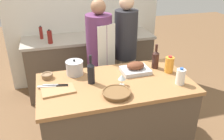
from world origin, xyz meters
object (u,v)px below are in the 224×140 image
at_px(knife_chef, 54,86).
at_px(condiment_bottle_tall, 41,33).
at_px(wicker_basket, 117,93).
at_px(person_cook_aproned, 100,55).
at_px(cutting_board, 58,90).
at_px(mixing_bowl, 47,76).
at_px(wine_glass_left, 122,77).
at_px(stock_pot, 75,68).
at_px(wine_bottle_green, 155,59).
at_px(stand_mixer, 127,27).
at_px(milk_jug, 181,77).
at_px(wine_bottle_dark, 91,72).
at_px(knife_paring, 56,85).
at_px(person_cook_guest, 125,49).
at_px(juice_jug, 169,65).
at_px(condiment_bottle_short, 50,37).
at_px(roasting_pan, 135,68).

height_order(knife_chef, condiment_bottle_tall, condiment_bottle_tall).
bearing_deg(wicker_basket, person_cook_aproned, 85.86).
xyz_separation_m(cutting_board, mixing_bowl, (-0.09, 0.31, 0.02)).
relative_size(wine_glass_left, knife_chef, 0.41).
height_order(stock_pot, wine_bottle_green, wine_bottle_green).
height_order(wicker_basket, stand_mixer, stand_mixer).
xyz_separation_m(cutting_board, stand_mixer, (1.19, 1.44, 0.15)).
bearing_deg(person_cook_aproned, milk_jug, -80.99).
bearing_deg(knife_chef, wicker_basket, -28.51).
xyz_separation_m(wine_bottle_green, wine_bottle_dark, (-0.78, -0.15, 0.01)).
distance_m(milk_jug, knife_chef, 1.27).
relative_size(mixing_bowl, knife_paring, 0.50).
bearing_deg(knife_paring, knife_chef, -156.69).
xyz_separation_m(stand_mixer, person_cook_guest, (-0.22, -0.59, -0.14)).
distance_m(wine_glass_left, knife_paring, 0.66).
bearing_deg(stand_mixer, condiment_bottle_tall, 174.20).
xyz_separation_m(wicker_basket, wine_glass_left, (0.11, 0.17, 0.06)).
relative_size(milk_jug, knife_paring, 0.71).
bearing_deg(wine_bottle_green, wicker_basket, -142.95).
bearing_deg(person_cook_guest, juice_jug, -83.94).
distance_m(stock_pot, condiment_bottle_tall, 1.30).
height_order(knife_chef, knife_paring, same).
bearing_deg(person_cook_guest, cutting_board, -151.00).
relative_size(wicker_basket, person_cook_guest, 0.17).
relative_size(wine_bottle_green, person_cook_guest, 0.18).
bearing_deg(mixing_bowl, condiment_bottle_short, 85.35).
distance_m(wine_bottle_green, person_cook_aproned, 0.78).
bearing_deg(person_cook_aproned, wine_bottle_green, -69.67).
height_order(stock_pot, juice_jug, juice_jug).
xyz_separation_m(juice_jug, wine_glass_left, (-0.60, -0.14, -0.00)).
relative_size(juice_jug, milk_jug, 1.10).
bearing_deg(roasting_pan, person_cook_aproned, 113.64).
bearing_deg(wine_bottle_dark, condiment_bottle_tall, 107.28).
bearing_deg(person_cook_guest, condiment_bottle_short, 141.80).
xyz_separation_m(wine_bottle_dark, condiment_bottle_tall, (-0.47, 1.50, 0.00)).
height_order(mixing_bowl, juice_jug, juice_jug).
relative_size(mixing_bowl, condiment_bottle_tall, 0.63).
xyz_separation_m(wicker_basket, person_cook_guest, (0.45, 1.07, -0.01)).
relative_size(mixing_bowl, condiment_bottle_short, 0.61).
relative_size(knife_chef, person_cook_aproned, 0.19).
xyz_separation_m(wine_bottle_green, person_cook_aproned, (-0.53, 0.56, -0.11)).
distance_m(cutting_board, stock_pot, 0.38).
bearing_deg(cutting_board, knife_chef, 113.84).
distance_m(juice_jug, person_cook_aproned, 0.95).
distance_m(cutting_board, stand_mixer, 1.88).
height_order(cutting_board, wine_bottle_green, wine_bottle_green).
relative_size(stand_mixer, condiment_bottle_tall, 1.47).
bearing_deg(roasting_pan, knife_paring, -173.79).
bearing_deg(wine_glass_left, person_cook_aproned, 92.13).
height_order(wicker_basket, wine_bottle_green, wine_bottle_green).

